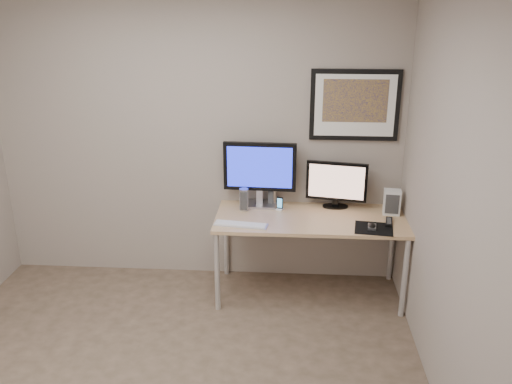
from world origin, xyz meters
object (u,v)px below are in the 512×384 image
monitor_large (260,171)px  speaker_left (244,199)px  framed_art (355,105)px  desk (310,224)px  phone_dock (280,203)px  speaker_right (272,195)px  keyboard (241,224)px  fan_unit (392,202)px  monitor_tv (336,184)px

monitor_large → speaker_left: 0.28m
framed_art → monitor_large: (-0.79, -0.09, -0.57)m
desk → phone_dock: size_ratio=13.19×
framed_art → speaker_right: (-0.68, -0.06, -0.81)m
speaker_right → keyboard: bearing=-93.7°
framed_art → fan_unit: size_ratio=3.48×
desk → monitor_large: bearing=151.9°
desk → monitor_tv: bearing=46.9°
framed_art → monitor_large: bearing=-173.2°
keyboard → fan_unit: bearing=22.8°
phone_dock → monitor_large: bearing=172.9°
desk → monitor_tv: size_ratio=3.05×
phone_dock → keyboard: bearing=-110.7°
speaker_left → fan_unit: size_ratio=0.91×
monitor_large → speaker_right: monitor_large is taller
framed_art → fan_unit: framed_art is taller
framed_art → keyboard: bearing=-149.4°
monitor_tv → speaker_left: (-0.80, -0.12, -0.12)m
speaker_left → phone_dock: bearing=1.4°
framed_art → speaker_right: framed_art is taller
monitor_tv → framed_art: bearing=46.5°
keyboard → framed_art: bearing=38.6°
monitor_large → phone_dock: monitor_large is taller
monitor_large → speaker_left: monitor_large is taller
monitor_large → desk: bearing=-25.6°
desk → speaker_right: 0.46m
speaker_left → keyboard: size_ratio=0.45×
monitor_tv → phone_dock: bearing=-158.5°
monitor_large → fan_unit: monitor_large is taller
monitor_large → phone_dock: size_ratio=5.23×
monitor_large → fan_unit: (1.13, -0.12, -0.21)m
fan_unit → speaker_left: bearing=-173.6°
monitor_tv → keyboard: size_ratio=1.20×
fan_unit → framed_art: bearing=154.5°
speaker_right → phone_dock: 0.15m
desk → speaker_left: speaker_left is taller
desk → framed_art: size_ratio=2.13×
monitor_tv → phone_dock: monitor_tv is taller
monitor_large → fan_unit: bearing=-3.4°
speaker_right → phone_dock: speaker_right is taller
speaker_left → framed_art: bearing=10.1°
speaker_left → speaker_right: 0.29m
phone_dock → keyboard: size_ratio=0.28×
speaker_right → fan_unit: (1.02, -0.15, 0.02)m
framed_art → monitor_tv: size_ratio=1.43×
monitor_tv → fan_unit: bearing=-4.1°
keyboard → desk: bearing=28.4°
monitor_tv → keyboard: (-0.80, -0.45, -0.21)m
monitor_tv → desk: bearing=-122.8°
desk → keyboard: size_ratio=3.65×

